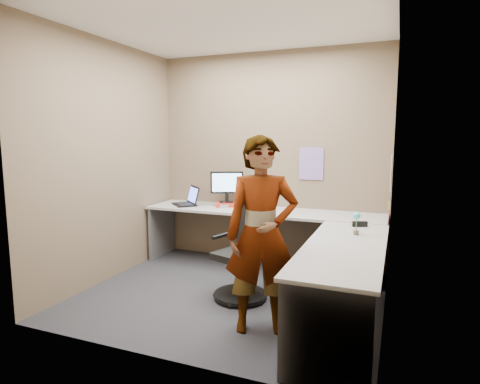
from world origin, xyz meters
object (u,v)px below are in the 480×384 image
at_px(office_chair, 244,257).
at_px(person, 262,235).
at_px(desk, 282,235).
at_px(monitor, 227,184).

bearing_deg(office_chair, person, -39.08).
bearing_deg(person, office_chair, 99.64).
distance_m(desk, monitor, 1.24).
bearing_deg(monitor, desk, -60.41).
bearing_deg(monitor, office_chair, -82.63).
distance_m(desk, office_chair, 0.50).
bearing_deg(office_chair, desk, 70.95).
xyz_separation_m(monitor, person, (1.03, -1.66, -0.20)).
xyz_separation_m(desk, office_chair, (-0.29, -0.38, -0.17)).
height_order(desk, monitor, monitor).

